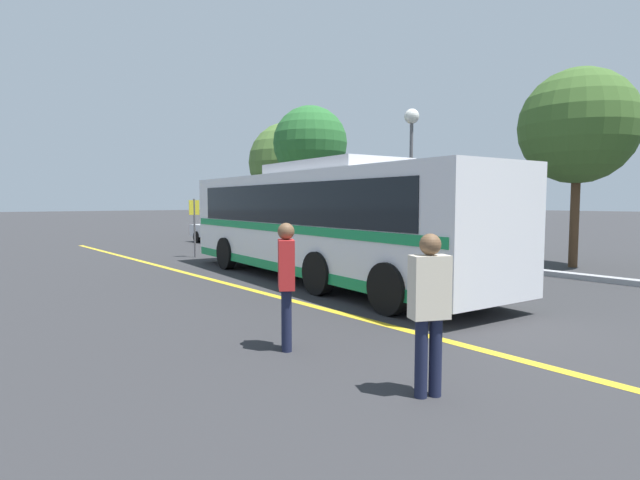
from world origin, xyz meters
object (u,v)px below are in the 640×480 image
Objects in this scene: parked_car_0 at (226,229)px; parked_car_2 at (377,243)px; street_lamp at (411,140)px; tree_2 at (310,144)px; tree_0 at (289,163)px; pedestrian_0 at (286,277)px; transit_bus at (320,220)px; bus_stop_sign at (194,220)px; parked_car_1 at (286,235)px; tree_1 at (578,127)px; pedestrian_1 at (429,304)px.

parked_car_2 is at bearing -88.58° from parked_car_0.
street_lamp is 0.83× the size of tree_2.
pedestrian_0 is at bearing -35.87° from tree_0.
parked_car_0 is at bearing 6.28° from pedestrian_0.
transit_bus reaches higher than pedestrian_0.
tree_0 reaches higher than bus_stop_sign.
parked_car_1 is at bearing -0.59° from bus_stop_sign.
parked_car_1 is 6.50m from street_lamp.
tree_1 is (3.05, 8.15, 2.88)m from transit_bus.
pedestrian_0 is at bearing -83.09° from tree_1.
parked_car_0 is 6.14m from tree_2.
transit_bus is 6.34m from pedestrian_0.
pedestrian_0 is 24.65m from tree_0.
street_lamp is 12.52m from tree_0.
parked_car_2 is at bearing 29.49° from transit_bus.
pedestrian_0 reaches higher than parked_car_0.
pedestrian_0 is 13.07m from tree_1.
parked_car_0 is 0.61× the size of tree_0.
parked_car_0 is 6.35m from bus_stop_sign.
pedestrian_0 is at bearing -56.75° from street_lamp.
bus_stop_sign is at bearing -141.62° from tree_1.
tree_1 is (6.05, 0.98, -0.06)m from street_lamp.
parked_car_2 is 1.77× the size of bus_stop_sign.
street_lamp is (9.31, 3.33, 3.86)m from parked_car_0.
tree_2 reaches higher than transit_bus.
parked_car_1 is at bearing -51.10° from tree_2.
tree_1 is (10.04, 4.33, 3.83)m from parked_car_1.
parked_car_2 is 2.21× the size of pedestrian_1.
pedestrian_1 is at bearing -100.06° from bus_stop_sign.
parked_car_0 is at bearing 56.46° from bus_stop_sign.
pedestrian_0 is (6.35, -8.39, 0.36)m from parked_car_2.
tree_0 is 18.35m from tree_1.
parked_car_2 is (-1.78, 4.03, -0.94)m from transit_bus.
tree_1 reaches higher than bus_stop_sign.
tree_2 is at bearing -25.22° from tree_0.
pedestrian_1 is 0.28× the size of tree_1.
bus_stop_sign reaches higher than pedestrian_1.
tree_1 reaches higher than parked_car_0.
pedestrian_0 is 0.29× the size of tree_1.
tree_2 is at bearing 67.37° from parked_car_2.
street_lamp is 0.82× the size of tree_0.
tree_1 is at bearing 9.17° from street_lamp.
tree_2 is at bearing -176.87° from tree_1.
tree_0 is (-22.17, 14.10, 3.51)m from pedestrian_1.
tree_1 reaches higher than pedestrian_0.
tree_1 is at bearing -5.59° from tree_0.
bus_stop_sign is (-0.43, -3.95, 0.73)m from parked_car_1.
pedestrian_1 is (6.96, -4.17, -0.61)m from transit_bus.
tree_1 is (-1.52, 12.51, 3.46)m from pedestrian_0.
tree_0 is at bearing 154.78° from tree_2.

